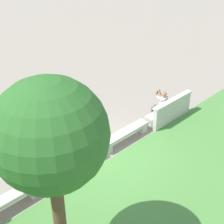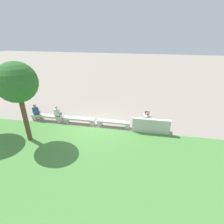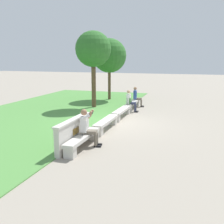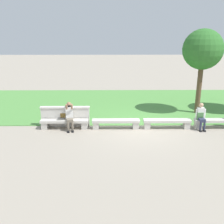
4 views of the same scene
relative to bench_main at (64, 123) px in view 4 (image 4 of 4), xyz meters
The scene contains 11 objects.
ground_plane 3.72m from the bench_main, ahead, with size 80.00×80.00×0.00m, color gray.
grass_strip 5.75m from the bench_main, 49.76° to the left, with size 21.69×8.00×0.03m, color #518E42.
bench_main is the anchor object (origin of this frame).
bench_near 2.47m from the bench_main, ahead, with size 2.28×0.40×0.45m.
bench_mid 4.94m from the bench_main, ahead, with size 2.28×0.40×0.45m.
bench_far 7.41m from the bench_main, ahead, with size 2.28×0.40×0.45m.
backrest_wall_with_plaque 0.40m from the bench_main, 90.00° to the left, with size 2.41×0.24×1.01m.
person_photographer 0.51m from the bench_main, 15.67° to the right, with size 0.52×0.77×1.32m.
person_distant 6.54m from the bench_main, ahead, with size 0.48×0.68×1.26m.
backpack 6.51m from the bench_main, ahead, with size 0.28×0.24×0.43m.
tree_left_background 8.24m from the bench_main, 18.77° to the left, with size 2.16×2.16×4.65m.
Camera 4 is at (-1.54, -11.87, 4.55)m, focal length 42.00 mm.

